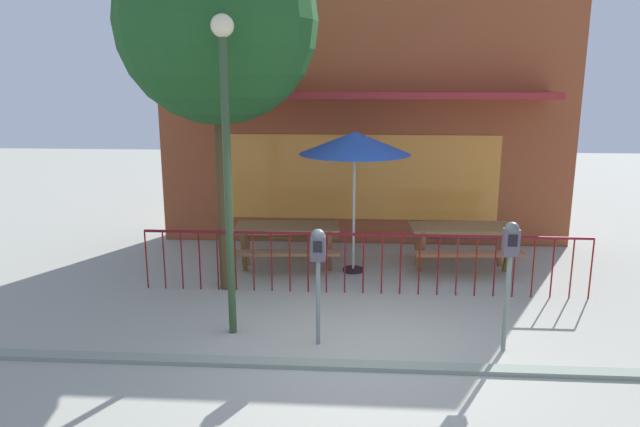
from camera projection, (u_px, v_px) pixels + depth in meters
The scene contains 11 objects.
ground at pixel (363, 349), 7.39m from camera, with size 40.00×40.00×0.00m, color #9D9E91.
pub_storefront at pixel (364, 122), 11.76m from camera, with size 8.19×1.43×4.85m.
patio_fence_front at pixel (364, 253), 9.13m from camera, with size 6.91×0.04×0.97m.
picnic_table_left at pixel (287, 235), 10.37m from camera, with size 1.89×1.49×0.79m.
picnic_table_right at pixel (462, 235), 10.33m from camera, with size 1.89×1.48×0.79m.
patio_umbrella at pixel (355, 144), 9.83m from camera, with size 1.87×1.87×2.42m.
parking_meter_near at pixel (510, 252), 7.06m from camera, with size 0.18×0.17×1.64m.
parking_meter_far at pixel (318, 256), 7.27m from camera, with size 0.18×0.17×1.51m.
street_tree at pixel (217, 23), 8.60m from camera, with size 2.96×2.96×5.56m.
street_lamp at pixel (226, 134), 7.27m from camera, with size 0.28×0.28×4.04m.
curb_edge at pixel (363, 368), 6.90m from camera, with size 11.47×0.20×0.11m, color gray.
Camera 1 is at (-0.08, -6.84, 3.32)m, focal length 33.26 mm.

